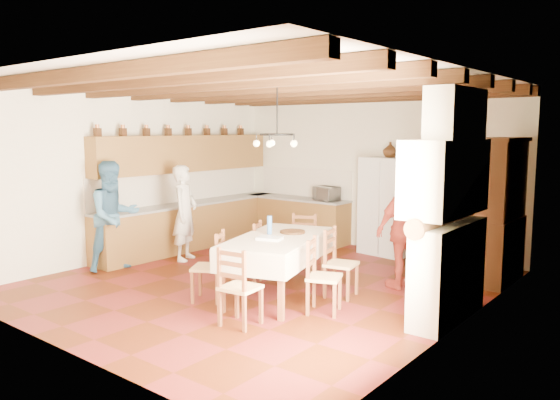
# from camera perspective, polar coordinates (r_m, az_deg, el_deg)

# --- Properties ---
(floor) EXTENTS (6.00, 6.50, 0.02)m
(floor) POSITION_cam_1_polar(r_m,az_deg,el_deg) (8.39, -1.83, -8.71)
(floor) COLOR #4E1D0A
(floor) RESTS_ON ground
(ceiling) EXTENTS (6.00, 6.50, 0.02)m
(ceiling) POSITION_cam_1_polar(r_m,az_deg,el_deg) (8.09, -1.92, 12.29)
(ceiling) COLOR white
(ceiling) RESTS_ON ground
(wall_back) EXTENTS (6.00, 0.02, 3.00)m
(wall_back) POSITION_cam_1_polar(r_m,az_deg,el_deg) (10.79, 9.44, 2.95)
(wall_back) COLOR #F2E8CE
(wall_back) RESTS_ON ground
(wall_front) EXTENTS (6.00, 0.02, 3.00)m
(wall_front) POSITION_cam_1_polar(r_m,az_deg,el_deg) (6.03, -22.41, -0.98)
(wall_front) COLOR #F2E8CE
(wall_front) RESTS_ON ground
(wall_left) EXTENTS (0.02, 6.50, 3.00)m
(wall_left) POSITION_cam_1_polar(r_m,az_deg,el_deg) (10.31, -14.74, 2.60)
(wall_left) COLOR #F2E8CE
(wall_left) RESTS_ON ground
(wall_right) EXTENTS (0.02, 6.50, 3.00)m
(wall_right) POSITION_cam_1_polar(r_m,az_deg,el_deg) (6.58, 18.52, -0.14)
(wall_right) COLOR #F2E8CE
(wall_right) RESTS_ON ground
(ceiling_beams) EXTENTS (6.00, 6.30, 0.16)m
(ceiling_beams) POSITION_cam_1_polar(r_m,az_deg,el_deg) (8.09, -1.92, 11.59)
(ceiling_beams) COLOR #331C0E
(ceiling_beams) RESTS_ON ground
(lower_cabinets_left) EXTENTS (0.60, 4.30, 0.86)m
(lower_cabinets_left) POSITION_cam_1_polar(r_m,az_deg,el_deg) (10.87, -9.13, -2.70)
(lower_cabinets_left) COLOR brown
(lower_cabinets_left) RESTS_ON ground
(lower_cabinets_back) EXTENTS (2.30, 0.60, 0.86)m
(lower_cabinets_back) POSITION_cam_1_polar(r_m,az_deg,el_deg) (11.49, 1.80, -2.06)
(lower_cabinets_back) COLOR brown
(lower_cabinets_back) RESTS_ON ground
(countertop_left) EXTENTS (0.62, 4.30, 0.04)m
(countertop_left) POSITION_cam_1_polar(r_m,az_deg,el_deg) (10.80, -9.18, -0.35)
(countertop_left) COLOR slate
(countertop_left) RESTS_ON lower_cabinets_left
(countertop_back) EXTENTS (2.34, 0.62, 0.04)m
(countertop_back) POSITION_cam_1_polar(r_m,az_deg,el_deg) (11.43, 1.81, 0.16)
(countertop_back) COLOR slate
(countertop_back) RESTS_ON lower_cabinets_back
(backsplash_left) EXTENTS (0.03, 4.30, 0.60)m
(backsplash_left) POSITION_cam_1_polar(r_m,az_deg,el_deg) (10.97, -10.22, 1.43)
(backsplash_left) COLOR white
(backsplash_left) RESTS_ON ground
(backsplash_back) EXTENTS (2.30, 0.03, 0.60)m
(backsplash_back) POSITION_cam_1_polar(r_m,az_deg,el_deg) (11.62, 2.65, 1.87)
(backsplash_back) COLOR white
(backsplash_back) RESTS_ON ground
(upper_cabinets) EXTENTS (0.35, 4.20, 0.70)m
(upper_cabinets) POSITION_cam_1_polar(r_m,az_deg,el_deg) (10.81, -9.73, 4.81)
(upper_cabinets) COLOR brown
(upper_cabinets) RESTS_ON ground
(fireplace) EXTENTS (0.56, 1.60, 2.80)m
(fireplace) POSITION_cam_1_polar(r_m,az_deg,el_deg) (6.88, 16.79, -0.60)
(fireplace) COLOR #ECE5C7
(fireplace) RESTS_ON ground
(wall_picture) EXTENTS (0.34, 0.03, 0.42)m
(wall_picture) POSITION_cam_1_polar(r_m,az_deg,el_deg) (10.08, 17.13, 4.40)
(wall_picture) COLOR black
(wall_picture) RESTS_ON ground
(refrigerator) EXTENTS (0.99, 0.85, 1.81)m
(refrigerator) POSITION_cam_1_polar(r_m,az_deg,el_deg) (10.36, 11.31, -0.60)
(refrigerator) COLOR white
(refrigerator) RESTS_ON floor
(hutch) EXTENTS (0.51, 1.21, 2.20)m
(hutch) POSITION_cam_1_polar(r_m,az_deg,el_deg) (8.89, 21.96, -1.03)
(hutch) COLOR #33170B
(hutch) RESTS_ON floor
(dining_table) EXTENTS (1.52, 2.16, 0.86)m
(dining_table) POSITION_cam_1_polar(r_m,az_deg,el_deg) (7.53, -0.29, -4.46)
(dining_table) COLOR silver
(dining_table) RESTS_ON floor
(chandelier) EXTENTS (0.47, 0.47, 0.03)m
(chandelier) POSITION_cam_1_polar(r_m,az_deg,el_deg) (7.37, -0.30, 6.86)
(chandelier) COLOR black
(chandelier) RESTS_ON ground
(chair_left_near) EXTENTS (0.56, 0.56, 0.96)m
(chair_left_near) POSITION_cam_1_polar(r_m,az_deg,el_deg) (7.51, -7.53, -6.85)
(chair_left_near) COLOR brown
(chair_left_near) RESTS_ON floor
(chair_left_far) EXTENTS (0.55, 0.55, 0.96)m
(chair_left_far) POSITION_cam_1_polar(r_m,az_deg,el_deg) (8.23, -3.51, -5.53)
(chair_left_far) COLOR brown
(chair_left_far) RESTS_ON floor
(chair_right_near) EXTENTS (0.53, 0.54, 0.96)m
(chair_right_near) POSITION_cam_1_polar(r_m,az_deg,el_deg) (6.98, 4.65, -7.90)
(chair_right_near) COLOR brown
(chair_right_near) RESTS_ON floor
(chair_right_far) EXTENTS (0.48, 0.49, 0.96)m
(chair_right_far) POSITION_cam_1_polar(r_m,az_deg,el_deg) (7.66, 6.41, -6.54)
(chair_right_far) COLOR brown
(chair_right_far) RESTS_ON floor
(chair_end_near) EXTENTS (0.46, 0.44, 0.96)m
(chair_end_near) POSITION_cam_1_polar(r_m,az_deg,el_deg) (6.55, -4.17, -8.94)
(chair_end_near) COLOR brown
(chair_end_near) RESTS_ON floor
(chair_end_far) EXTENTS (0.55, 0.55, 0.96)m
(chair_end_far) POSITION_cam_1_polar(r_m,az_deg,el_deg) (8.80, 2.36, -4.67)
(chair_end_far) COLOR brown
(chair_end_far) RESTS_ON floor
(person_man) EXTENTS (0.63, 0.73, 1.70)m
(person_man) POSITION_cam_1_polar(r_m,az_deg,el_deg) (9.81, -9.91, -1.33)
(person_man) COLOR silver
(person_man) RESTS_ON floor
(person_woman_blue) EXTENTS (0.81, 0.97, 1.81)m
(person_woman_blue) POSITION_cam_1_polar(r_m,az_deg,el_deg) (9.35, -16.97, -1.61)
(person_woman_blue) COLOR teal
(person_woman_blue) RESTS_ON floor
(person_woman_red) EXTENTS (0.78, 1.11, 1.75)m
(person_woman_red) POSITION_cam_1_polar(r_m,az_deg,el_deg) (8.15, 12.95, -2.99)
(person_woman_red) COLOR #A33425
(person_woman_red) RESTS_ON floor
(microwave) EXTENTS (0.56, 0.44, 0.27)m
(microwave) POSITION_cam_1_polar(r_m,az_deg,el_deg) (10.99, 4.87, 0.68)
(microwave) COLOR silver
(microwave) RESTS_ON countertop_back
(fridge_vase) EXTENTS (0.31, 0.31, 0.28)m
(fridge_vase) POSITION_cam_1_polar(r_m,az_deg,el_deg) (10.27, 11.45, 5.18)
(fridge_vase) COLOR #33170B
(fridge_vase) RESTS_ON refrigerator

